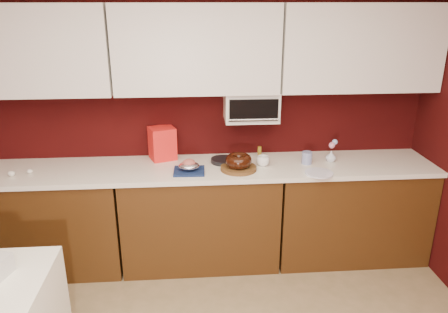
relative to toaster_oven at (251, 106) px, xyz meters
name	(u,v)px	position (x,y,z in m)	size (l,w,h in m)	color
wall_back	(198,117)	(-0.45, 0.15, -0.12)	(4.00, 0.02, 2.50)	#320706
base_cabinet_left	(45,222)	(-1.78, -0.17, -0.95)	(1.31, 0.58, 0.86)	#43260D
base_cabinet_center	(200,216)	(-0.45, -0.17, -0.95)	(1.31, 0.58, 0.86)	#43260D
base_cabinet_right	(349,211)	(0.88, -0.17, -0.95)	(1.31, 0.58, 0.86)	#43260D
countertop	(199,169)	(-0.45, -0.17, -0.49)	(4.00, 0.62, 0.04)	white
upper_cabinet_left	(25,50)	(-1.78, -0.02, 0.48)	(1.31, 0.33, 0.70)	white
upper_cabinet_center	(197,49)	(-0.45, -0.02, 0.48)	(1.31, 0.33, 0.70)	white
upper_cabinet_right	(359,48)	(0.88, -0.02, 0.48)	(1.31, 0.33, 0.70)	white
toaster_oven	(251,106)	(0.00, 0.00, 0.00)	(0.45, 0.30, 0.25)	white
toaster_oven_door	(254,110)	(0.00, -0.16, 0.00)	(0.40, 0.02, 0.18)	black
toaster_oven_handle	(254,120)	(0.00, -0.18, -0.07)	(0.02, 0.02, 0.42)	silver
cake_base	(239,168)	(-0.13, -0.27, -0.46)	(0.30, 0.30, 0.03)	brown
bundt_cake	(239,161)	(-0.13, -0.27, -0.39)	(0.22, 0.22, 0.09)	black
navy_towel	(189,171)	(-0.54, -0.29, -0.47)	(0.25, 0.21, 0.02)	#14234C
foil_ham_nest	(189,166)	(-0.54, -0.29, -0.42)	(0.17, 0.14, 0.06)	silver
roasted_ham	(189,163)	(-0.54, -0.29, -0.40)	(0.10, 0.09, 0.07)	#BB6055
pandoro_box	(162,143)	(-0.76, 0.05, -0.33)	(0.21, 0.19, 0.28)	red
dark_pan	(223,161)	(-0.25, -0.08, -0.46)	(0.20, 0.20, 0.04)	black
coffee_mug	(263,160)	(0.08, -0.19, -0.42)	(0.09, 0.09, 0.10)	white
blue_jar	(307,158)	(0.47, -0.16, -0.42)	(0.09, 0.09, 0.10)	navy
flower_vase	(331,156)	(0.69, -0.13, -0.42)	(0.07, 0.07, 0.11)	silver
flower_pink	(332,145)	(0.69, -0.13, -0.33)	(0.05, 0.05, 0.05)	pink
flower_blue	(335,142)	(0.72, -0.11, -0.30)	(0.05, 0.05, 0.05)	#8FAAE5
china_plate	(319,173)	(0.51, -0.40, -0.47)	(0.23, 0.23, 0.01)	white
amber_bottle	(259,152)	(0.09, 0.02, -0.42)	(0.03, 0.03, 0.10)	olive
egg_left	(11,173)	(-1.95, -0.26, -0.45)	(0.06, 0.04, 0.04)	silver
egg_right	(30,171)	(-1.82, -0.21, -0.46)	(0.05, 0.04, 0.04)	silver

